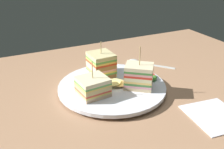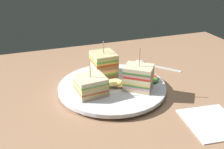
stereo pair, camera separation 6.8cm
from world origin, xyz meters
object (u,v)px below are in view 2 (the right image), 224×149
sandwich_wedge_2 (91,85)px  spoon (147,64)px  sandwich_wedge_1 (103,64)px  napkin (212,122)px  sandwich_wedge_0 (138,78)px  plate (112,87)px  chip_pile (115,83)px

sandwich_wedge_2 → spoon: sandwich_wedge_2 is taller
sandwich_wedge_2 → sandwich_wedge_1: bearing=51.6°
sandwich_wedge_2 → napkin: (-21.71, 18.02, -3.69)cm
sandwich_wedge_0 → sandwich_wedge_1: size_ratio=1.13×
sandwich_wedge_0 → sandwich_wedge_1: sandwich_wedge_0 is taller
sandwich_wedge_2 → plate: bearing=16.1°
plate → sandwich_wedge_2: 7.38cm
sandwich_wedge_2 → napkin: size_ratio=0.72×
spoon → sandwich_wedge_2: bearing=82.1°
plate → sandwich_wedge_2: (6.28, 2.55, 2.91)cm
sandwich_wedge_0 → spoon: sandwich_wedge_0 is taller
chip_pile → spoon: size_ratio=0.53×
spoon → napkin: 32.94cm
sandwich_wedge_2 → spoon: size_ratio=0.70×
sandwich_wedge_0 → spoon: 20.08cm
plate → sandwich_wedge_0: size_ratio=2.54×
sandwich_wedge_1 → sandwich_wedge_0: bearing=26.3°
chip_pile → spoon: (-15.70, -12.79, -2.05)cm
plate → napkin: 25.73cm
plate → napkin: plate is taller
sandwich_wedge_2 → sandwich_wedge_0: bearing=-13.0°
sandwich_wedge_0 → sandwich_wedge_2: (11.78, -1.43, -0.83)cm
napkin → sandwich_wedge_1: bearing=-60.0°
plate → chip_pile: chip_pile is taller
chip_pile → spoon: bearing=-140.8°
chip_pile → sandwich_wedge_0: bearing=144.1°
chip_pile → napkin: 25.10cm
sandwich_wedge_1 → chip_pile: (-0.97, 7.22, -2.44)cm
sandwich_wedge_1 → napkin: bearing=27.8°
sandwich_wedge_0 → chip_pile: (4.89, -3.55, -2.33)cm
spoon → napkin: (0.88, 32.93, -0.13)cm
plate → chip_pile: bearing=144.1°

